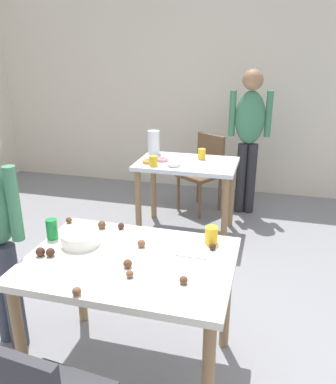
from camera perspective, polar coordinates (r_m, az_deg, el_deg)
name	(u,v)px	position (r m, az deg, el deg)	size (l,w,h in m)	color
ground_plane	(159,355)	(2.68, -1.24, -22.45)	(6.40, 6.40, 0.00)	gray
wall_back	(230,89)	(5.14, 8.93, 14.38)	(6.40, 0.10, 2.60)	beige
dining_table_near	(130,275)	(2.21, -5.47, -11.86)	(1.11, 0.80, 0.75)	silver
dining_table_far	(187,175)	(3.91, 2.70, 2.53)	(0.97, 0.64, 0.75)	silver
chair_far_table	(204,168)	(4.56, 5.23, 3.47)	(0.55, 0.55, 0.87)	brown
person_adult_far	(249,130)	(4.42, 11.63, 8.79)	(0.46, 0.24, 1.59)	#28282D
mixing_bowl	(80,238)	(2.33, -12.52, -6.55)	(0.22, 0.22, 0.07)	white
soda_can	(52,229)	(2.42, -16.37, -5.14)	(0.07, 0.07, 0.12)	#198438
fork_near	(191,257)	(2.16, 3.31, -9.28)	(0.17, 0.02, 0.01)	silver
cup_near_0	(211,235)	(2.29, 6.28, -6.21)	(0.07, 0.07, 0.10)	yellow
cake_ball_0	(184,280)	(1.93, 2.26, -12.56)	(0.04, 0.04, 0.04)	brown
cake_ball_1	(102,225)	(2.50, -9.52, -4.68)	(0.05, 0.05, 0.05)	brown
cake_ball_2	(50,252)	(2.25, -16.59, -8.32)	(0.05, 0.05, 0.05)	#3D2319
cake_ball_3	(213,247)	(2.24, 6.44, -7.81)	(0.04, 0.04, 0.04)	#3D2319
cake_ball_4	(40,252)	(2.27, -17.91, -8.20)	(0.05, 0.05, 0.05)	#3D2319
cake_ball_5	(69,220)	(2.62, -14.08, -3.95)	(0.04, 0.04, 0.04)	brown
cake_ball_6	(128,264)	(2.07, -5.84, -10.22)	(0.05, 0.05, 0.05)	brown
cake_ball_7	(141,243)	(2.25, -3.85, -7.38)	(0.05, 0.05, 0.05)	brown
cake_ball_8	(77,291)	(1.90, -13.01, -13.76)	(0.04, 0.04, 0.04)	brown
cake_ball_9	(130,274)	(1.99, -5.53, -11.67)	(0.04, 0.04, 0.04)	brown
cake_ball_10	(121,226)	(2.48, -6.79, -4.88)	(0.04, 0.04, 0.04)	#3D2319
pitcher_far	(154,142)	(4.15, -2.08, 7.18)	(0.13, 0.13, 0.24)	white
cup_far_0	(202,154)	(3.97, 4.88, 5.48)	(0.08, 0.08, 0.11)	yellow
cup_far_1	(153,161)	(3.73, -2.13, 4.51)	(0.08, 0.08, 0.10)	yellow
donut_far_0	(148,161)	(3.83, -2.88, 4.44)	(0.11, 0.11, 0.03)	gold
donut_far_1	(162,159)	(3.90, -0.85, 4.74)	(0.12, 0.12, 0.03)	pink
donut_far_2	(174,164)	(3.73, 0.83, 4.02)	(0.13, 0.13, 0.04)	white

